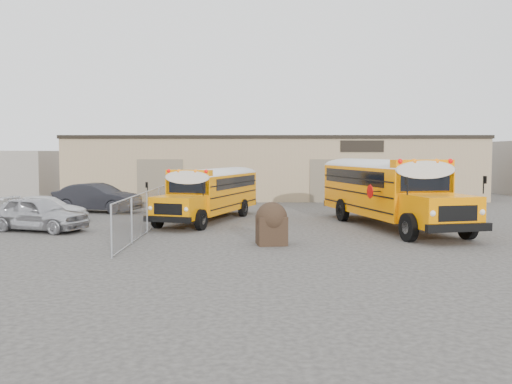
{
  "coord_description": "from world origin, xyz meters",
  "views": [
    {
      "loc": [
        -1.19,
        -24.5,
        3.49
      ],
      "look_at": [
        -1.29,
        2.46,
        1.6
      ],
      "focal_mm": 40.0,
      "sensor_mm": 36.0,
      "label": 1
    }
  ],
  "objects_px": {
    "school_bus_left": "(246,184)",
    "car_silver": "(38,214)",
    "car_white": "(46,209)",
    "car_dark": "(98,198)",
    "tarp_bundle": "(272,223)",
    "school_bus_right": "(335,180)"
  },
  "relations": [
    {
      "from": "car_white",
      "to": "car_dark",
      "type": "bearing_deg",
      "value": -8.12
    },
    {
      "from": "school_bus_left",
      "to": "car_dark",
      "type": "bearing_deg",
      "value": -169.27
    },
    {
      "from": "school_bus_left",
      "to": "car_white",
      "type": "distance_m",
      "value": 11.67
    },
    {
      "from": "tarp_bundle",
      "to": "car_silver",
      "type": "bearing_deg",
      "value": 160.14
    },
    {
      "from": "school_bus_right",
      "to": "car_dark",
      "type": "height_order",
      "value": "school_bus_right"
    },
    {
      "from": "tarp_bundle",
      "to": "car_white",
      "type": "relative_size",
      "value": 0.37
    },
    {
      "from": "school_bus_left",
      "to": "car_silver",
      "type": "relative_size",
      "value": 2.07
    },
    {
      "from": "school_bus_left",
      "to": "car_dark",
      "type": "distance_m",
      "value": 8.8
    },
    {
      "from": "tarp_bundle",
      "to": "car_dark",
      "type": "relative_size",
      "value": 0.32
    },
    {
      "from": "school_bus_left",
      "to": "car_silver",
      "type": "distance_m",
      "value": 13.17
    },
    {
      "from": "school_bus_right",
      "to": "car_dark",
      "type": "bearing_deg",
      "value": -178.7
    },
    {
      "from": "school_bus_right",
      "to": "car_silver",
      "type": "relative_size",
      "value": 2.48
    },
    {
      "from": "tarp_bundle",
      "to": "car_white",
      "type": "height_order",
      "value": "tarp_bundle"
    },
    {
      "from": "tarp_bundle",
      "to": "car_dark",
      "type": "height_order",
      "value": "car_dark"
    },
    {
      "from": "school_bus_right",
      "to": "car_white",
      "type": "relative_size",
      "value": 2.61
    },
    {
      "from": "school_bus_left",
      "to": "tarp_bundle",
      "type": "bearing_deg",
      "value": -84.72
    },
    {
      "from": "car_silver",
      "to": "car_dark",
      "type": "distance_m",
      "value": 7.95
    },
    {
      "from": "school_bus_left",
      "to": "car_silver",
      "type": "bearing_deg",
      "value": -133.26
    },
    {
      "from": "car_silver",
      "to": "car_dark",
      "type": "bearing_deg",
      "value": 16.02
    },
    {
      "from": "school_bus_right",
      "to": "tarp_bundle",
      "type": "distance_m",
      "value": 12.65
    },
    {
      "from": "car_white",
      "to": "tarp_bundle",
      "type": "bearing_deg",
      "value": -112.93
    },
    {
      "from": "school_bus_right",
      "to": "car_white",
      "type": "distance_m",
      "value": 15.98
    }
  ]
}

